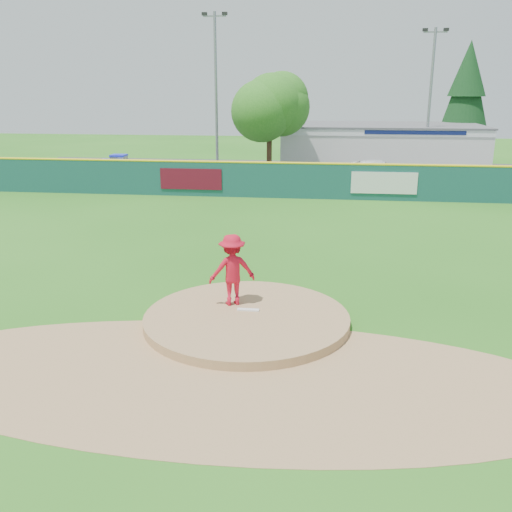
# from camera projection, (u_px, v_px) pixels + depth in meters

# --- Properties ---
(ground) EXTENTS (120.00, 120.00, 0.00)m
(ground) POSITION_uv_depth(u_px,v_px,m) (247.00, 323.00, 15.32)
(ground) COLOR #286B19
(ground) RESTS_ON ground
(pitchers_mound) EXTENTS (5.50, 5.50, 0.50)m
(pitchers_mound) POSITION_uv_depth(u_px,v_px,m) (247.00, 323.00, 15.32)
(pitchers_mound) COLOR #9E774C
(pitchers_mound) RESTS_ON ground
(pitching_rubber) EXTENTS (0.60, 0.15, 0.04)m
(pitching_rubber) POSITION_uv_depth(u_px,v_px,m) (248.00, 310.00, 15.53)
(pitching_rubber) COLOR white
(pitching_rubber) RESTS_ON pitchers_mound
(infield_dirt_arc) EXTENTS (15.40, 15.40, 0.01)m
(infield_dirt_arc) POSITION_uv_depth(u_px,v_px,m) (227.00, 377.00, 12.47)
(infield_dirt_arc) COLOR #9E774C
(infield_dirt_arc) RESTS_ON ground
(parking_lot) EXTENTS (44.00, 16.00, 0.02)m
(parking_lot) POSITION_uv_depth(u_px,v_px,m) (300.00, 175.00, 40.99)
(parking_lot) COLOR #38383A
(parking_lot) RESTS_ON ground
(pitcher) EXTENTS (1.48, 1.17, 2.00)m
(pitcher) POSITION_uv_depth(u_px,v_px,m) (232.00, 270.00, 15.74)
(pitcher) COLOR red
(pitcher) RESTS_ON pitchers_mound
(van) EXTENTS (5.60, 2.60, 1.55)m
(van) POSITION_uv_depth(u_px,v_px,m) (380.00, 173.00, 36.62)
(van) COLOR white
(van) RESTS_ON parking_lot
(pool_building_grp) EXTENTS (15.20, 8.20, 3.31)m
(pool_building_grp) POSITION_uv_depth(u_px,v_px,m) (380.00, 146.00, 44.54)
(pool_building_grp) COLOR silver
(pool_building_grp) RESTS_ON ground
(fence_banners) EXTENTS (14.52, 0.04, 1.20)m
(fence_banners) POSITION_uv_depth(u_px,v_px,m) (285.00, 181.00, 32.11)
(fence_banners) COLOR maroon
(fence_banners) RESTS_ON ground
(playground_slide) EXTENTS (1.02, 2.87, 1.58)m
(playground_slide) POSITION_uv_depth(u_px,v_px,m) (119.00, 166.00, 39.68)
(playground_slide) COLOR #1B29E5
(playground_slide) RESTS_ON ground
(outfield_fence) EXTENTS (40.00, 0.14, 2.07)m
(outfield_fence) POSITION_uv_depth(u_px,v_px,m) (292.00, 179.00, 32.12)
(outfield_fence) COLOR #164845
(outfield_fence) RESTS_ON ground
(deciduous_tree) EXTENTS (5.60, 5.60, 7.36)m
(deciduous_tree) POSITION_uv_depth(u_px,v_px,m) (270.00, 111.00, 38.03)
(deciduous_tree) COLOR #382314
(deciduous_tree) RESTS_ON ground
(conifer_tree) EXTENTS (4.40, 4.40, 9.50)m
(conifer_tree) POSITION_uv_depth(u_px,v_px,m) (466.00, 94.00, 46.40)
(conifer_tree) COLOR #382314
(conifer_tree) RESTS_ON ground
(light_pole_left) EXTENTS (1.75, 0.25, 11.00)m
(light_pole_left) POSITION_uv_depth(u_px,v_px,m) (216.00, 87.00, 39.98)
(light_pole_left) COLOR gray
(light_pole_left) RESTS_ON ground
(light_pole_right) EXTENTS (1.75, 0.25, 10.00)m
(light_pole_right) POSITION_uv_depth(u_px,v_px,m) (430.00, 95.00, 40.23)
(light_pole_right) COLOR gray
(light_pole_right) RESTS_ON ground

